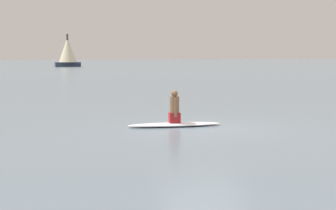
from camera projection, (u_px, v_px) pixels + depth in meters
ground_plane at (204, 128)px, 14.78m from camera, size 400.00×400.00×0.00m
surfboard at (175, 125)px, 15.18m from camera, size 2.89×0.86×0.11m
person_paddler at (175, 108)px, 15.13m from camera, size 0.34×0.43×0.98m
sailboat_center_horizon at (68, 51)px, 88.28m from camera, size 4.46×3.28×5.68m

